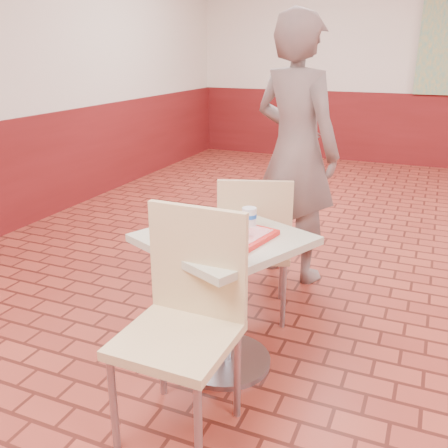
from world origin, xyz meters
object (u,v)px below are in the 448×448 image
at_px(main_table, 224,279).
at_px(long_john_donut, 233,232).
at_px(chair_main_front, 185,313).
at_px(customer, 296,151).
at_px(ring_donut, 204,222).
at_px(chair_main_back, 254,241).
at_px(paper_cup, 249,216).
at_px(serving_tray, 224,233).

xyz_separation_m(main_table, long_john_donut, (0.07, -0.06, 0.29)).
xyz_separation_m(chair_main_front, customer, (-0.01, 1.71, 0.38)).
height_order(chair_main_front, ring_donut, chair_main_front).
bearing_deg(chair_main_back, chair_main_front, 73.98).
height_order(main_table, customer, customer).
distance_m(main_table, chair_main_front, 0.47).
height_order(chair_main_back, paper_cup, chair_main_back).
height_order(long_john_donut, paper_cup, paper_cup).
xyz_separation_m(customer, serving_tray, (-0.01, -1.25, -0.18)).
distance_m(customer, serving_tray, 1.26).
xyz_separation_m(customer, ring_donut, (-0.13, -1.22, -0.15)).
xyz_separation_m(chair_main_front, serving_tray, (-0.02, 0.46, 0.20)).
xyz_separation_m(chair_main_back, paper_cup, (0.11, -0.40, 0.29)).
xyz_separation_m(customer, paper_cup, (0.08, -1.13, -0.12)).
bearing_deg(paper_cup, ring_donut, -158.04).
bearing_deg(chair_main_front, main_table, 93.37).
xyz_separation_m(chair_main_front, long_john_donut, (0.05, 0.40, 0.23)).
bearing_deg(customer, long_john_donut, 114.38).
relative_size(main_table, customer, 0.40).
height_order(customer, ring_donut, customer).
height_order(serving_tray, long_john_donut, long_john_donut).
distance_m(chair_main_back, long_john_donut, 0.64).
bearing_deg(long_john_donut, chair_main_back, 99.00).
bearing_deg(serving_tray, ring_donut, 165.19).
xyz_separation_m(serving_tray, paper_cup, (0.09, 0.12, 0.06)).
bearing_deg(customer, chair_main_front, 112.11).
bearing_deg(chair_main_back, customer, -110.95).
bearing_deg(main_table, serving_tray, -90.00).
relative_size(chair_main_back, long_john_donut, 5.76).
xyz_separation_m(main_table, ring_donut, (-0.12, 0.03, 0.28)).
xyz_separation_m(chair_main_back, long_john_donut, (0.09, -0.57, 0.27)).
relative_size(chair_main_front, customer, 0.53).
xyz_separation_m(main_table, paper_cup, (0.09, 0.12, 0.31)).
bearing_deg(main_table, ring_donut, 165.19).
bearing_deg(main_table, long_john_donut, -40.52).
height_order(customer, paper_cup, customer).
xyz_separation_m(long_john_donut, paper_cup, (0.02, 0.18, 0.03)).
distance_m(serving_tray, ring_donut, 0.13).
xyz_separation_m(main_table, customer, (0.01, 1.25, 0.43)).
relative_size(main_table, chair_main_back, 0.80).
bearing_deg(chair_main_back, main_table, 73.92).
height_order(main_table, long_john_donut, long_john_donut).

